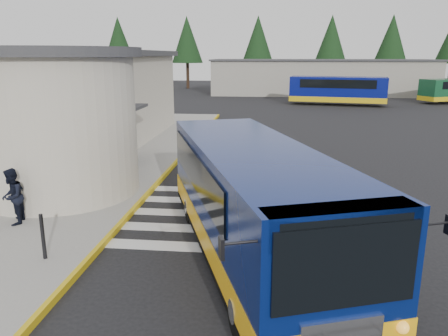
# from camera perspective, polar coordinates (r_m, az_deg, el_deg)

# --- Properties ---
(ground) EXTENTS (140.00, 140.00, 0.00)m
(ground) POSITION_cam_1_polar(r_m,az_deg,el_deg) (14.04, 5.47, -5.12)
(ground) COLOR black
(ground) RESTS_ON ground
(sidewalk) EXTENTS (10.00, 34.00, 0.15)m
(sidewalk) POSITION_cam_1_polar(r_m,az_deg,el_deg) (20.02, -21.03, 0.18)
(sidewalk) COLOR gray
(sidewalk) RESTS_ON ground
(curb_strip) EXTENTS (0.12, 34.00, 0.16)m
(curb_strip) POSITION_cam_1_polar(r_m,az_deg,el_deg) (18.31, -7.10, -0.21)
(curb_strip) COLOR gold
(curb_strip) RESTS_ON ground
(station_building) EXTENTS (12.70, 18.70, 4.80)m
(station_building) POSITION_cam_1_polar(r_m,az_deg,el_deg) (23.01, -22.47, 8.12)
(station_building) COLOR #B5AB99
(station_building) RESTS_ON ground
(crosswalk) EXTENTS (8.00, 5.35, 0.01)m
(crosswalk) POSITION_cam_1_polar(r_m,az_deg,el_deg) (13.30, 3.25, -6.19)
(crosswalk) COLOR silver
(crosswalk) RESTS_ON ground
(depot_building) EXTENTS (26.40, 8.40, 4.20)m
(depot_building) POSITION_cam_1_polar(r_m,az_deg,el_deg) (55.60, 12.52, 11.54)
(depot_building) COLOR gray
(depot_building) RESTS_ON ground
(tree_line) EXTENTS (58.40, 4.40, 10.00)m
(tree_line) POSITION_cam_1_polar(r_m,az_deg,el_deg) (63.56, 12.25, 16.10)
(tree_line) COLOR black
(tree_line) RESTS_ON ground
(transit_bus) EXTENTS (5.69, 9.77, 2.69)m
(transit_bus) POSITION_cam_1_polar(r_m,az_deg,el_deg) (10.29, 3.82, -4.92)
(transit_bus) COLOR #071654
(transit_bus) RESTS_ON ground
(pedestrian_a) EXTENTS (0.53, 0.71, 1.79)m
(pedestrian_a) POSITION_cam_1_polar(r_m,az_deg,el_deg) (13.88, -24.35, -2.09)
(pedestrian_a) COLOR black
(pedestrian_a) RESTS_ON sidewalk
(pedestrian_b) EXTENTS (0.79, 0.91, 1.58)m
(pedestrian_b) POSITION_cam_1_polar(r_m,az_deg,el_deg) (13.34, -25.94, -3.39)
(pedestrian_b) COLOR black
(pedestrian_b) RESTS_ON sidewalk
(bollard) EXTENTS (0.09, 0.09, 1.09)m
(bollard) POSITION_cam_1_polar(r_m,az_deg,el_deg) (10.89, -22.57, -8.27)
(bollard) COLOR black
(bollard) RESTS_ON sidewalk
(far_bus_a) EXTENTS (9.30, 4.15, 2.32)m
(far_bus_a) POSITION_cam_1_polar(r_m,az_deg,el_deg) (43.95, 14.64, 9.92)
(far_bus_a) COLOR #081064
(far_bus_a) RESTS_ON ground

